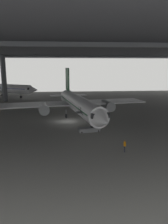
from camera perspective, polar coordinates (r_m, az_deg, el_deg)
ground_plane at (r=46.73m, az=-4.11°, el=-2.37°), size 110.00×110.00×0.00m
hangar_structure at (r=59.25m, az=-4.70°, el=15.51°), size 121.00×99.00×15.95m
airplane_main at (r=47.81m, az=-1.40°, el=2.04°), size 33.07×33.86×10.74m
boarding_stairs at (r=39.33m, az=1.21°, el=-3.95°), size 4.23×2.12×4.51m
crew_worker_near_nose at (r=30.62m, az=10.25°, el=-8.25°), size 0.25×0.55×1.69m
crew_worker_by_stairs at (r=42.78m, az=2.83°, el=-2.38°), size 0.49×0.37×1.64m
airplane_distant at (r=88.13m, az=-20.15°, el=5.65°), size 28.82×29.08×10.01m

